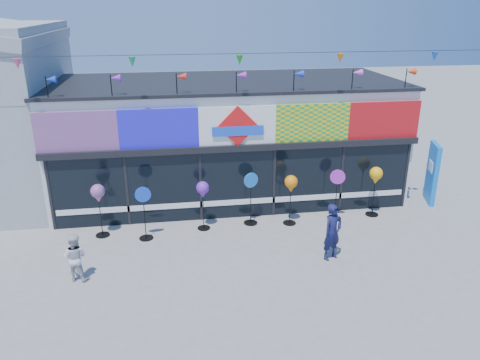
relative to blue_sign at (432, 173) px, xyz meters
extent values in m
plane|color=gray|center=(-6.94, -3.67, -1.07)|extent=(80.00, 80.00, 0.00)
cube|color=white|center=(-6.94, 2.33, 0.93)|extent=(12.00, 5.00, 4.00)
cube|color=black|center=(-6.94, -0.23, 0.08)|extent=(11.60, 0.12, 2.30)
cube|color=black|center=(-6.94, -0.27, 1.33)|extent=(12.00, 0.30, 0.20)
cube|color=white|center=(-6.94, -0.26, -0.52)|extent=(11.40, 0.10, 0.18)
cube|color=black|center=(-6.94, 2.33, 2.98)|extent=(12.20, 5.20, 0.10)
cube|color=black|center=(-12.74, -0.24, 0.08)|extent=(0.08, 0.14, 2.30)
cube|color=black|center=(-10.44, -0.24, 0.08)|extent=(0.08, 0.14, 2.30)
cube|color=black|center=(-8.14, -0.24, 0.08)|extent=(0.08, 0.14, 2.30)
cube|color=black|center=(-5.74, -0.24, 0.08)|extent=(0.08, 0.14, 2.30)
cube|color=black|center=(-3.44, -0.24, 0.08)|extent=(0.08, 0.14, 2.30)
cube|color=black|center=(-1.14, -0.24, 0.08)|extent=(0.08, 0.14, 2.30)
cube|color=red|center=(-11.74, -0.25, 2.03)|extent=(2.40, 0.08, 1.20)
cube|color=#221BED|center=(-9.34, -0.25, 2.03)|extent=(2.40, 0.08, 1.20)
cube|color=white|center=(-6.94, -0.25, 2.03)|extent=(2.40, 0.08, 1.20)
cube|color=yellow|center=(-4.54, -0.25, 2.03)|extent=(2.40, 0.08, 1.20)
cube|color=red|center=(-2.14, -0.25, 2.03)|extent=(2.40, 0.08, 1.20)
cube|color=red|center=(-6.94, -0.31, 2.03)|extent=(1.27, 0.06, 1.27)
cube|color=blue|center=(-6.94, -0.33, 1.88)|extent=(1.60, 0.05, 0.30)
cube|color=green|center=(-10.97, -0.19, -0.15)|extent=(0.78, 0.03, 0.78)
cube|color=#219717|center=(-9.63, -0.19, 0.19)|extent=(0.92, 0.03, 0.92)
cube|color=purple|center=(-8.28, -0.19, 0.37)|extent=(0.78, 0.03, 0.78)
cube|color=#1735C7|center=(-6.94, -0.19, 0.02)|extent=(0.92, 0.03, 0.92)
cube|color=#E6500C|center=(-5.60, -0.19, 0.25)|extent=(0.78, 0.03, 0.78)
cube|color=blue|center=(-4.25, -0.19, 0.53)|extent=(0.92, 0.03, 0.92)
cube|color=red|center=(-2.91, -0.19, -0.14)|extent=(0.78, 0.03, 0.78)
cylinder|color=black|center=(-12.44, -0.02, 3.28)|extent=(0.03, 0.03, 0.70)
cone|color=blue|center=(-12.30, -0.02, 3.53)|extent=(0.30, 0.22, 0.22)
cylinder|color=black|center=(-10.64, -0.02, 3.28)|extent=(0.03, 0.03, 0.70)
cone|color=purple|center=(-10.50, -0.02, 3.53)|extent=(0.30, 0.22, 0.22)
cylinder|color=black|center=(-8.74, -0.02, 3.28)|extent=(0.03, 0.03, 0.70)
cone|color=red|center=(-8.60, -0.02, 3.53)|extent=(0.30, 0.22, 0.22)
cylinder|color=black|center=(-6.94, -0.02, 3.28)|extent=(0.03, 0.03, 0.70)
cone|color=purple|center=(-6.80, -0.02, 3.53)|extent=(0.30, 0.22, 0.22)
cylinder|color=black|center=(-5.14, -0.02, 3.28)|extent=(0.03, 0.03, 0.70)
cone|color=#1736C9|center=(-5.00, -0.02, 3.53)|extent=(0.30, 0.22, 0.22)
cylinder|color=black|center=(-3.24, -0.02, 3.28)|extent=(0.03, 0.03, 0.70)
cone|color=#E14BC5|center=(-3.10, -0.02, 3.53)|extent=(0.30, 0.22, 0.22)
cylinder|color=black|center=(-1.44, -0.02, 3.28)|extent=(0.03, 0.03, 0.70)
cone|color=#EC3F16|center=(-1.30, -0.02, 3.53)|extent=(0.30, 0.22, 0.22)
cylinder|color=black|center=(-6.94, -0.67, 4.23)|extent=(16.00, 0.01, 0.01)
cone|color=#D94878|center=(-12.94, -0.67, 4.05)|extent=(0.20, 0.20, 0.28)
cone|color=#179657|center=(-9.94, -0.67, 4.05)|extent=(0.20, 0.20, 0.28)
cone|color=#19A118|center=(-6.94, -0.67, 4.05)|extent=(0.20, 0.20, 0.28)
cone|color=orange|center=(-3.94, -0.67, 4.05)|extent=(0.20, 0.20, 0.28)
cone|color=blue|center=(-0.94, -0.67, 4.05)|extent=(0.20, 0.20, 0.28)
cube|color=blue|center=(0.00, 0.00, -0.01)|extent=(0.46, 1.06, 2.12)
cube|color=white|center=(-0.08, 0.00, 0.26)|extent=(0.18, 0.47, 0.37)
cylinder|color=black|center=(-11.21, -0.94, -1.05)|extent=(0.42, 0.42, 0.03)
cylinder|color=black|center=(-11.21, -0.94, -0.35)|extent=(0.03, 0.03, 1.38)
sphere|color=#D94892|center=(-11.21, -0.94, 0.39)|extent=(0.42, 0.42, 0.42)
cone|color=#D94892|center=(-11.21, -0.94, 0.13)|extent=(0.21, 0.21, 0.19)
cylinder|color=black|center=(-9.89, -1.35, -1.05)|extent=(0.42, 0.42, 0.03)
cylinder|color=black|center=(-9.89, -1.35, -0.35)|extent=(0.03, 0.03, 1.38)
cylinder|color=blue|center=(-9.89, -1.35, 0.36)|extent=(0.47, 0.07, 0.47)
cylinder|color=black|center=(-8.12, -0.94, -1.05)|extent=(0.40, 0.40, 0.03)
cylinder|color=black|center=(-8.12, -0.94, -0.39)|extent=(0.02, 0.02, 1.30)
sphere|color=purple|center=(-8.12, -0.94, 0.31)|extent=(0.40, 0.40, 0.40)
cone|color=purple|center=(-8.12, -0.94, 0.06)|extent=(0.20, 0.20, 0.18)
cylinder|color=black|center=(-6.60, -0.80, -1.05)|extent=(0.44, 0.44, 0.03)
cylinder|color=black|center=(-6.60, -0.80, -0.32)|extent=(0.03, 0.03, 1.43)
cylinder|color=blue|center=(-6.60, -0.80, 0.42)|extent=(0.47, 0.20, 0.48)
cylinder|color=black|center=(-5.37, -1.00, -1.05)|extent=(0.42, 0.42, 0.03)
cylinder|color=black|center=(-5.37, -1.00, -0.36)|extent=(0.02, 0.02, 1.35)
sphere|color=orange|center=(-5.37, -1.00, 0.37)|extent=(0.42, 0.42, 0.42)
cone|color=orange|center=(-5.37, -1.00, 0.11)|extent=(0.21, 0.21, 0.19)
cylinder|color=black|center=(-3.82, -0.90, -1.05)|extent=(0.44, 0.44, 0.03)
cylinder|color=black|center=(-3.82, -0.90, -0.33)|extent=(0.03, 0.03, 1.42)
cylinder|color=#BF29C2|center=(-3.82, -0.90, 0.40)|extent=(0.47, 0.19, 0.48)
cylinder|color=black|center=(-2.47, -0.78, -1.05)|extent=(0.43, 0.43, 0.03)
cylinder|color=black|center=(-2.47, -0.78, -0.34)|extent=(0.03, 0.03, 1.39)
sphere|color=#FFA80D|center=(-2.47, -0.78, 0.41)|extent=(0.43, 0.43, 0.43)
cone|color=#FFA80D|center=(-2.47, -0.78, 0.14)|extent=(0.21, 0.21, 0.19)
imported|color=#141740|center=(-4.79, -3.31, -0.26)|extent=(0.70, 0.60, 1.61)
imported|color=silver|center=(-11.55, -3.33, -0.43)|extent=(0.70, 0.54, 1.27)
camera|label=1|loc=(-9.03, -14.18, 5.55)|focal=35.00mm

